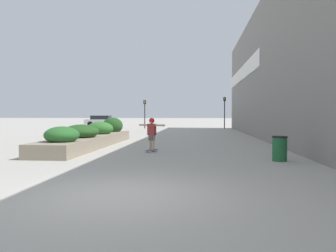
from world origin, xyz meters
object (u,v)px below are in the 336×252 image
at_px(traffic_light_right, 225,107).
at_px(skateboarder, 152,130).
at_px(skateboard, 152,150).
at_px(traffic_light_left, 145,109).
at_px(car_center_left, 102,121).
at_px(trash_bin, 280,149).
at_px(car_leftmost, 285,121).

bearing_deg(traffic_light_right, skateboarder, -101.89).
bearing_deg(skateboard, traffic_light_left, 124.38).
relative_size(car_center_left, traffic_light_left, 1.36).
xyz_separation_m(car_center_left, traffic_light_left, (6.60, -4.77, 1.47)).
height_order(skateboarder, trash_bin, skateboarder).
xyz_separation_m(skateboard, traffic_light_left, (-4.29, 24.11, 2.21)).
relative_size(skateboarder, car_center_left, 0.31).
distance_m(car_leftmost, car_center_left, 23.94).
xyz_separation_m(car_leftmost, car_center_left, (-23.94, -0.04, -0.02)).
xyz_separation_m(trash_bin, car_center_left, (-15.74, 31.31, 0.37)).
relative_size(skateboard, car_leftmost, 0.20).
xyz_separation_m(skateboarder, car_center_left, (-10.88, 28.88, -0.13)).
xyz_separation_m(trash_bin, traffic_light_left, (-9.14, 26.54, 1.84)).
bearing_deg(skateboard, car_leftmost, 90.01).
distance_m(trash_bin, car_center_left, 35.05).
relative_size(car_leftmost, traffic_light_right, 1.09).
height_order(trash_bin, car_leftmost, car_leftmost).
xyz_separation_m(trash_bin, traffic_light_right, (0.17, 26.26, 2.02)).
bearing_deg(skateboard, traffic_light_right, 102.41).
xyz_separation_m(car_leftmost, traffic_light_left, (-17.34, -4.82, 1.46)).
xyz_separation_m(traffic_light_left, traffic_light_right, (9.30, -0.28, 0.18)).
height_order(trash_bin, traffic_light_right, traffic_light_right).
bearing_deg(skateboarder, skateboard, 24.30).
xyz_separation_m(skateboarder, traffic_light_left, (-4.29, 24.11, 1.35)).
distance_m(car_center_left, traffic_light_right, 16.77).
height_order(trash_bin, traffic_light_left, traffic_light_left).
relative_size(skateboard, traffic_light_right, 0.21).
height_order(skateboard, traffic_light_right, traffic_light_right).
distance_m(car_leftmost, traffic_light_right, 9.66).
distance_m(skateboarder, car_center_left, 30.86).
bearing_deg(car_leftmost, traffic_light_right, -57.65).
bearing_deg(car_leftmost, skateboard, -24.30).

